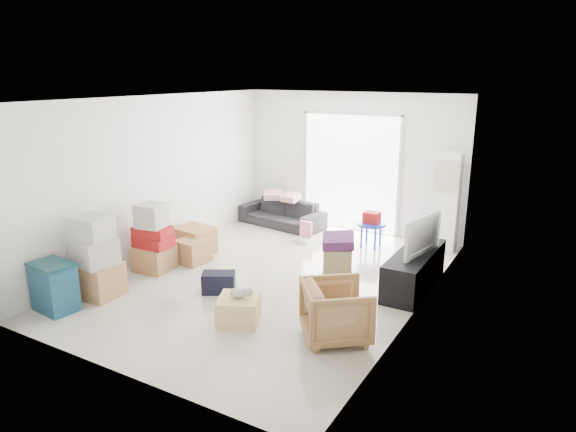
{
  "coord_description": "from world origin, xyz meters",
  "views": [
    {
      "loc": [
        3.88,
        -6.24,
        3.05
      ],
      "look_at": [
        0.18,
        0.2,
        0.97
      ],
      "focal_mm": 32.0,
      "sensor_mm": 36.0,
      "label": 1
    }
  ],
  "objects_px": {
    "television": "(416,248)",
    "ottoman": "(338,261)",
    "ac_tower": "(446,202)",
    "storage_bins": "(54,287)",
    "sofa": "(282,209)",
    "tv_console": "(414,270)",
    "wood_crate": "(239,310)",
    "armchair": "(336,309)",
    "kids_table": "(372,222)"
  },
  "relations": [
    {
      "from": "armchair",
      "to": "kids_table",
      "type": "height_order",
      "value": "armchair"
    },
    {
      "from": "ac_tower",
      "to": "tv_console",
      "type": "height_order",
      "value": "ac_tower"
    },
    {
      "from": "storage_bins",
      "to": "ottoman",
      "type": "relative_size",
      "value": 1.52
    },
    {
      "from": "television",
      "to": "ottoman",
      "type": "height_order",
      "value": "television"
    },
    {
      "from": "storage_bins",
      "to": "wood_crate",
      "type": "distance_m",
      "value": 2.49
    },
    {
      "from": "kids_table",
      "to": "ac_tower",
      "type": "bearing_deg",
      "value": 23.64
    },
    {
      "from": "sofa",
      "to": "ottoman",
      "type": "height_order",
      "value": "sofa"
    },
    {
      "from": "sofa",
      "to": "wood_crate",
      "type": "distance_m",
      "value": 4.27
    },
    {
      "from": "ac_tower",
      "to": "ottoman",
      "type": "height_order",
      "value": "ac_tower"
    },
    {
      "from": "armchair",
      "to": "ac_tower",
      "type": "bearing_deg",
      "value": -42.65
    },
    {
      "from": "sofa",
      "to": "ac_tower",
      "type": "bearing_deg",
      "value": 10.96
    },
    {
      "from": "tv_console",
      "to": "storage_bins",
      "type": "height_order",
      "value": "storage_bins"
    },
    {
      "from": "storage_bins",
      "to": "kids_table",
      "type": "height_order",
      "value": "storage_bins"
    },
    {
      "from": "television",
      "to": "armchair",
      "type": "xyz_separation_m",
      "value": [
        -0.36,
        -1.94,
        -0.23
      ]
    },
    {
      "from": "television",
      "to": "wood_crate",
      "type": "bearing_deg",
      "value": 155.21
    },
    {
      "from": "sofa",
      "to": "armchair",
      "type": "xyz_separation_m",
      "value": [
        2.91,
        -3.7,
        0.03
      ]
    },
    {
      "from": "tv_console",
      "to": "wood_crate",
      "type": "relative_size",
      "value": 3.27
    },
    {
      "from": "tv_console",
      "to": "wood_crate",
      "type": "bearing_deg",
      "value": -126.52
    },
    {
      "from": "tv_console",
      "to": "kids_table",
      "type": "xyz_separation_m",
      "value": [
        -1.21,
        1.41,
        0.19
      ]
    },
    {
      "from": "storage_bins",
      "to": "kids_table",
      "type": "xyz_separation_m",
      "value": [
        2.69,
        4.5,
        0.13
      ]
    },
    {
      "from": "sofa",
      "to": "wood_crate",
      "type": "bearing_deg",
      "value": -58.61
    },
    {
      "from": "television",
      "to": "ottoman",
      "type": "distance_m",
      "value": 1.25
    },
    {
      "from": "ac_tower",
      "to": "sofa",
      "type": "xyz_separation_m",
      "value": [
        -3.22,
        -0.15,
        -0.52
      ]
    },
    {
      "from": "tv_console",
      "to": "ottoman",
      "type": "bearing_deg",
      "value": -176.89
    },
    {
      "from": "ac_tower",
      "to": "storage_bins",
      "type": "bearing_deg",
      "value": -127.55
    },
    {
      "from": "sofa",
      "to": "storage_bins",
      "type": "height_order",
      "value": "sofa"
    },
    {
      "from": "sofa",
      "to": "kids_table",
      "type": "bearing_deg",
      "value": -1.48
    },
    {
      "from": "storage_bins",
      "to": "armchair",
      "type": "bearing_deg",
      "value": 18.09
    },
    {
      "from": "ottoman",
      "to": "tv_console",
      "type": "bearing_deg",
      "value": 3.11
    },
    {
      "from": "storage_bins",
      "to": "ottoman",
      "type": "bearing_deg",
      "value": 48.13
    },
    {
      "from": "tv_console",
      "to": "kids_table",
      "type": "bearing_deg",
      "value": 130.54
    },
    {
      "from": "armchair",
      "to": "sofa",
      "type": "bearing_deg",
      "value": 0.14
    },
    {
      "from": "armchair",
      "to": "kids_table",
      "type": "xyz_separation_m",
      "value": [
        -0.85,
        3.35,
        0.08
      ]
    },
    {
      "from": "ac_tower",
      "to": "wood_crate",
      "type": "relative_size",
      "value": 3.49
    },
    {
      "from": "tv_console",
      "to": "kids_table",
      "type": "height_order",
      "value": "kids_table"
    },
    {
      "from": "sofa",
      "to": "storage_bins",
      "type": "bearing_deg",
      "value": -89.07
    },
    {
      "from": "ac_tower",
      "to": "storage_bins",
      "type": "distance_m",
      "value": 6.34
    },
    {
      "from": "television",
      "to": "ottoman",
      "type": "bearing_deg",
      "value": 104.84
    },
    {
      "from": "sofa",
      "to": "ottoman",
      "type": "bearing_deg",
      "value": -32.96
    },
    {
      "from": "television",
      "to": "wood_crate",
      "type": "height_order",
      "value": "television"
    },
    {
      "from": "tv_console",
      "to": "ottoman",
      "type": "xyz_separation_m",
      "value": [
        -1.19,
        -0.06,
        -0.06
      ]
    },
    {
      "from": "tv_console",
      "to": "armchair",
      "type": "height_order",
      "value": "armchair"
    },
    {
      "from": "television",
      "to": "sofa",
      "type": "height_order",
      "value": "sofa"
    },
    {
      "from": "tv_console",
      "to": "television",
      "type": "height_order",
      "value": "television"
    },
    {
      "from": "kids_table",
      "to": "wood_crate",
      "type": "height_order",
      "value": "kids_table"
    },
    {
      "from": "sofa",
      "to": "storage_bins",
      "type": "distance_m",
      "value": 4.9
    },
    {
      "from": "armchair",
      "to": "storage_bins",
      "type": "xyz_separation_m",
      "value": [
        -3.54,
        -1.16,
        -0.05
      ]
    },
    {
      "from": "television",
      "to": "sofa",
      "type": "relative_size",
      "value": 0.54
    },
    {
      "from": "ottoman",
      "to": "wood_crate",
      "type": "height_order",
      "value": "ottoman"
    },
    {
      "from": "television",
      "to": "storage_bins",
      "type": "xyz_separation_m",
      "value": [
        -3.9,
        -3.09,
        -0.28
      ]
    }
  ]
}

